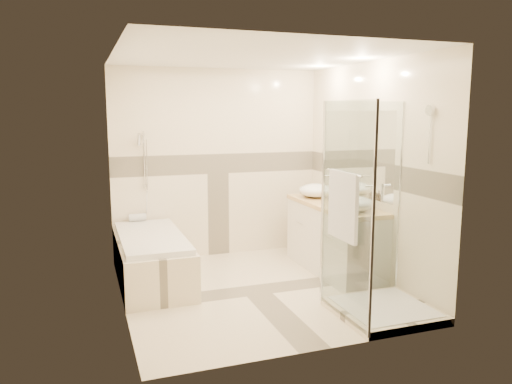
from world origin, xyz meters
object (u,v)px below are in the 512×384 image
object	(u,v)px
bathtub	(152,256)
vessel_sink_far	(355,204)
vanity	(334,238)
shower_enclosure	(370,263)
amenity_bottle_b	(333,197)
amenity_bottle_a	(338,199)
vessel_sink_near	(316,190)

from	to	relation	value
bathtub	vessel_sink_far	distance (m)	2.38
vanity	vessel_sink_far	size ratio (longest dim) A/B	3.92
bathtub	shower_enclosure	distance (m)	2.47
bathtub	shower_enclosure	bearing A→B (deg)	-41.10
bathtub	shower_enclosure	size ratio (longest dim) A/B	0.83
bathtub	vessel_sink_far	bearing A→B (deg)	-21.83
shower_enclosure	amenity_bottle_b	xyz separation A→B (m)	(0.27, 1.30, 0.42)
bathtub	amenity_bottle_a	size ratio (longest dim) A/B	12.21
amenity_bottle_b	vessel_sink_near	bearing A→B (deg)	90.00
vessel_sink_far	bathtub	bearing A→B (deg)	158.17
vessel_sink_far	vessel_sink_near	bearing A→B (deg)	90.00
bathtub	amenity_bottle_b	distance (m)	2.24
vanity	vessel_sink_near	size ratio (longest dim) A/B	3.72
vessel_sink_near	vessel_sink_far	bearing A→B (deg)	-90.00
bathtub	amenity_bottle_b	size ratio (longest dim) A/B	10.66
vessel_sink_far	amenity_bottle_b	xyz separation A→B (m)	(0.00, 0.53, -0.00)
amenity_bottle_a	amenity_bottle_b	world-z (taller)	amenity_bottle_b
amenity_bottle_a	amenity_bottle_b	bearing A→B (deg)	90.00
vessel_sink_near	vessel_sink_far	distance (m)	0.98
shower_enclosure	vessel_sink_near	distance (m)	1.82
vanity	amenity_bottle_b	bearing A→B (deg)	127.90
shower_enclosure	amenity_bottle_a	distance (m)	1.27
shower_enclosure	vanity	bearing A→B (deg)	77.03
bathtub	amenity_bottle_b	bearing A→B (deg)	-8.66
vanity	shower_enclosure	bearing A→B (deg)	-102.97
bathtub	vanity	distance (m)	2.18
bathtub	amenity_bottle_b	world-z (taller)	amenity_bottle_b
amenity_bottle_b	vanity	bearing A→B (deg)	-52.10
amenity_bottle_b	shower_enclosure	bearing A→B (deg)	-101.88
vessel_sink_near	amenity_bottle_a	xyz separation A→B (m)	(0.00, -0.57, -0.02)
vessel_sink_far	amenity_bottle_b	distance (m)	0.53
vessel_sink_far	shower_enclosure	bearing A→B (deg)	-109.57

